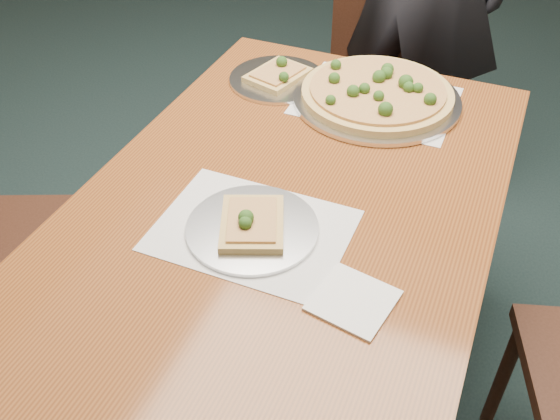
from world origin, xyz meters
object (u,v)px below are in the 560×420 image
at_px(dining_table, 280,241).
at_px(pizza_pan, 377,94).
at_px(chair_far, 381,72).
at_px(slice_plate_near, 252,226).
at_px(slice_plate_far, 278,77).

height_order(dining_table, pizza_pan, pizza_pan).
height_order(chair_far, pizza_pan, chair_far).
height_order(dining_table, slice_plate_near, slice_plate_near).
bearing_deg(chair_far, slice_plate_near, -96.63).
bearing_deg(dining_table, pizza_pan, 82.98).
bearing_deg(pizza_pan, slice_plate_far, 179.93).
height_order(dining_table, slice_plate_far, slice_plate_far).
bearing_deg(dining_table, slice_plate_far, 113.40).
bearing_deg(pizza_pan, dining_table, -97.02).
height_order(dining_table, chair_far, chair_far).
height_order(pizza_pan, slice_plate_near, pizza_pan).
xyz_separation_m(chair_far, pizza_pan, (0.13, -0.61, 0.26)).
xyz_separation_m(dining_table, chair_far, (-0.07, 1.14, -0.14)).
distance_m(pizza_pan, slice_plate_far, 0.29).
relative_size(pizza_pan, slice_plate_near, 1.64).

